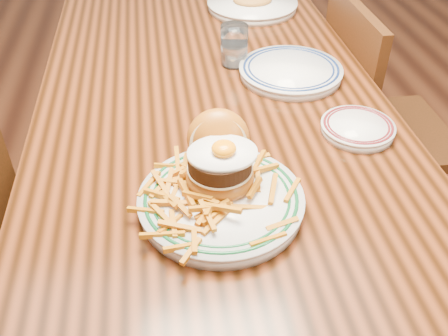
{
  "coord_description": "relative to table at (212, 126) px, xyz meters",
  "views": [
    {
      "loc": [
        -0.13,
        -1.06,
        1.38
      ],
      "look_at": [
        -0.03,
        -0.4,
        0.84
      ],
      "focal_mm": 40.0,
      "sensor_mm": 36.0,
      "label": 1
    }
  ],
  "objects": [
    {
      "name": "floor",
      "position": [
        0.0,
        0.0,
        -0.66
      ],
      "size": [
        6.0,
        6.0,
        0.0
      ],
      "primitive_type": "plane",
      "color": "black",
      "rests_on": "ground"
    },
    {
      "name": "table",
      "position": [
        0.0,
        0.0,
        0.0
      ],
      "size": [
        0.85,
        1.6,
        0.75
      ],
      "color": "black",
      "rests_on": "floor"
    },
    {
      "name": "chair_right",
      "position": [
        0.56,
        0.22,
        -0.19
      ],
      "size": [
        0.41,
        0.41,
        0.87
      ],
      "rotation": [
        0.0,
        0.0,
        3.14
      ],
      "color": "#3E1B0C",
      "rests_on": "floor"
    },
    {
      "name": "main_plate",
      "position": [
        -0.03,
        -0.38,
        0.13
      ],
      "size": [
        0.3,
        0.32,
        0.15
      ],
      "rotation": [
        0.0,
        0.0,
        -0.09
      ],
      "color": "silver",
      "rests_on": "table"
    },
    {
      "name": "side_plate",
      "position": [
        0.3,
        -0.2,
        0.1
      ],
      "size": [
        0.16,
        0.16,
        0.02
      ],
      "rotation": [
        0.0,
        0.0,
        -0.12
      ],
      "color": "silver",
      "rests_on": "table"
    },
    {
      "name": "rear_plate",
      "position": [
        0.22,
        0.07,
        0.1
      ],
      "size": [
        0.27,
        0.27,
        0.03
      ],
      "rotation": [
        0.0,
        0.0,
        0.43
      ],
      "color": "silver",
      "rests_on": "table"
    },
    {
      "name": "water_glass",
      "position": [
        0.08,
        0.16,
        0.14
      ],
      "size": [
        0.07,
        0.07,
        0.11
      ],
      "color": "white",
      "rests_on": "table"
    },
    {
      "name": "far_plate",
      "position": [
        0.21,
        0.55,
        0.11
      ],
      "size": [
        0.3,
        0.3,
        0.05
      ],
      "rotation": [
        0.0,
        0.0,
        0.18
      ],
      "color": "silver",
      "rests_on": "table"
    }
  ]
}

